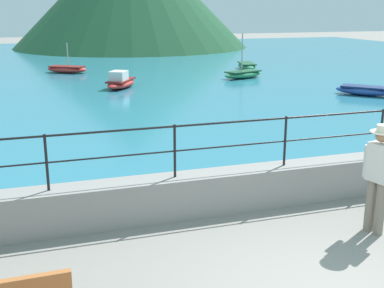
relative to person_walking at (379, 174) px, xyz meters
The scene contains 9 objects.
promenade_wall 2.47m from the person_walking, 137.97° to the left, with size 20.00×0.56×0.70m, color gray.
railing 2.42m from the person_walking, 137.97° to the left, with size 18.44×0.04×0.90m.
lake_water 24.32m from the person_walking, 94.19° to the left, with size 64.00×44.32×0.06m, color teal.
person_walking is the anchor object (origin of this frame).
boat_0 21.09m from the person_walking, 71.24° to the left, with size 1.38×2.44×0.36m.
boat_2 17.37m from the person_walking, 73.03° to the left, with size 2.47×1.62×2.20m.
boat_3 21.71m from the person_walking, 98.24° to the left, with size 2.41×2.04×1.58m.
boat_4 15.46m from the person_walking, 94.75° to the left, with size 1.93×2.44×0.76m.
boat_5 13.07m from the person_walking, 53.77° to the left, with size 2.24×2.28×0.36m.
Camera 1 is at (-3.18, -4.33, 3.44)m, focal length 46.09 mm.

